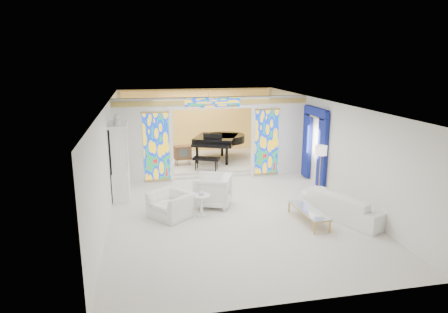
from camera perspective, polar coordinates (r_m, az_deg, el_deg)
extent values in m
plane|color=silver|center=(13.04, -0.09, -5.57)|extent=(12.00, 12.00, 0.00)
cube|color=white|center=(12.37, -0.10, 7.65)|extent=(7.00, 12.00, 0.02)
cube|color=white|center=(18.44, -3.81, 4.99)|extent=(7.00, 0.02, 3.00)
cube|color=white|center=(7.12, 9.67, -9.89)|extent=(7.00, 0.02, 3.00)
cube|color=white|center=(12.43, -16.12, 0.10)|extent=(0.02, 12.00, 3.00)
cube|color=white|center=(13.73, 14.38, 1.49)|extent=(0.02, 12.00, 3.00)
cube|color=white|center=(14.34, -11.56, 2.16)|extent=(2.00, 0.18, 3.00)
cube|color=white|center=(15.16, 7.70, 2.95)|extent=(2.00, 0.18, 3.00)
cube|color=white|center=(14.34, -1.70, 7.70)|extent=(3.00, 0.18, 0.40)
cube|color=white|center=(14.31, -7.51, 1.49)|extent=(0.12, 0.06, 2.60)
cube|color=white|center=(14.81, 4.14, 1.99)|extent=(0.12, 0.06, 2.60)
cube|color=white|center=(14.26, -1.62, 7.06)|extent=(3.24, 0.06, 0.12)
cube|color=gold|center=(14.24, -1.63, 7.74)|extent=(7.00, 0.05, 0.18)
cube|color=gold|center=(14.28, -9.63, 1.38)|extent=(0.90, 0.04, 2.40)
cube|color=gold|center=(14.95, 6.11, 2.06)|extent=(0.90, 0.04, 2.40)
cube|color=gold|center=(14.24, -1.62, 7.74)|extent=(2.00, 0.04, 0.34)
cube|color=silver|center=(16.88, -2.85, -0.72)|extent=(6.80, 3.80, 0.18)
cube|color=#F4BE54|center=(18.32, -3.76, 4.93)|extent=(6.70, 0.10, 2.90)
cylinder|color=#BB9041|center=(16.37, -2.21, 7.59)|extent=(0.48, 0.48, 0.30)
cube|color=navy|center=(13.77, 13.87, 0.91)|extent=(0.12, 0.55, 2.60)
cube|color=navy|center=(14.92, 11.77, 2.02)|extent=(0.12, 0.55, 2.60)
cube|color=navy|center=(14.14, 13.04, 6.24)|extent=(0.14, 1.70, 0.30)
cube|color=#E6BC51|center=(14.16, 13.00, 5.56)|extent=(0.12, 1.50, 0.06)
cube|color=white|center=(13.26, -14.42, -3.64)|extent=(0.50, 1.40, 0.90)
cube|color=white|center=(12.97, -14.72, 1.21)|extent=(0.44, 1.30, 1.40)
cube|color=silver|center=(12.96, -13.71, 1.26)|extent=(0.01, 1.20, 1.30)
cube|color=white|center=(12.83, -14.93, 4.43)|extent=(0.56, 1.46, 0.08)
cylinder|color=silver|center=(12.47, -15.04, 4.72)|extent=(0.22, 0.22, 0.16)
sphere|color=silver|center=(12.45, -15.09, 5.45)|extent=(0.20, 0.20, 0.20)
imported|color=white|center=(11.33, -7.56, -6.86)|extent=(1.42, 1.45, 0.71)
imported|color=silver|center=(12.03, -1.63, -4.87)|extent=(1.34, 1.32, 0.96)
imported|color=silver|center=(11.69, 16.85, -6.63)|extent=(1.94, 2.71, 0.74)
cylinder|color=white|center=(11.25, -3.26, -5.60)|extent=(0.62, 0.62, 0.04)
cylinder|color=white|center=(11.36, -3.24, -7.02)|extent=(0.10, 0.10, 0.57)
cylinder|color=white|center=(11.46, -3.22, -8.34)|extent=(0.41, 0.41, 0.03)
imported|color=silver|center=(11.22, -3.26, -5.10)|extent=(0.19, 0.19, 0.17)
cube|color=silver|center=(11.13, 11.98, -7.46)|extent=(0.60, 1.66, 0.04)
cube|color=#BB9041|center=(11.13, 11.98, -7.55)|extent=(0.62, 1.69, 0.03)
cube|color=#BB9041|center=(10.47, 12.85, -10.00)|extent=(0.04, 0.04, 0.34)
cube|color=#BB9041|center=(10.67, 14.88, -9.66)|extent=(0.04, 0.04, 0.34)
cube|color=#BB9041|center=(11.75, 9.28, -7.13)|extent=(0.04, 0.04, 0.34)
cube|color=#BB9041|center=(11.93, 11.14, -6.89)|extent=(0.04, 0.04, 0.34)
cylinder|color=#BB9041|center=(13.76, 13.35, -4.84)|extent=(0.33, 0.33, 0.03)
cylinder|color=#BB9041|center=(13.56, 13.52, -2.02)|extent=(0.04, 0.04, 1.44)
cylinder|color=white|center=(13.39, 13.69, 0.87)|extent=(0.47, 0.47, 0.31)
cube|color=black|center=(16.67, -1.13, 2.41)|extent=(2.17, 2.23, 0.31)
cylinder|color=black|center=(16.97, 0.26, 2.62)|extent=(2.11, 2.11, 0.31)
cube|color=black|center=(15.73, -1.96, 1.54)|extent=(1.51, 0.91, 0.11)
cube|color=silver|center=(15.64, -2.04, 1.55)|extent=(1.32, 0.66, 0.03)
cube|color=black|center=(16.04, -1.63, 2.84)|extent=(0.73, 0.34, 0.28)
cube|color=black|center=(15.18, -2.55, -0.31)|extent=(1.07, 0.76, 0.09)
cylinder|color=black|center=(16.20, -3.86, 0.22)|extent=(0.15, 0.15, 0.69)
cylinder|color=black|center=(15.91, 0.39, 0.00)|extent=(0.15, 0.15, 0.69)
cylinder|color=black|center=(17.39, -0.27, 1.20)|extent=(0.15, 0.15, 0.69)
cube|color=brown|center=(16.01, -5.94, 0.58)|extent=(0.71, 0.52, 0.53)
cube|color=#393F3C|center=(15.79, -5.77, 0.52)|extent=(0.43, 0.07, 0.34)
cone|color=brown|center=(15.90, -6.68, -0.96)|extent=(0.04, 0.04, 0.23)
cone|color=brown|center=(16.00, -4.89, -0.81)|extent=(0.04, 0.04, 0.23)
cone|color=brown|center=(16.20, -6.91, -0.68)|extent=(0.04, 0.04, 0.23)
cone|color=brown|center=(16.30, -5.15, -0.54)|extent=(0.04, 0.04, 0.23)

